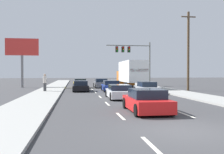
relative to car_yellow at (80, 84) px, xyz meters
name	(u,v)px	position (x,y,z in m)	size (l,w,h in m)	color
ground_plane	(104,88)	(3.16, -1.97, -0.59)	(140.00, 140.00, 0.00)	#3D3D3F
sidewalk_right	(164,90)	(9.95, -6.97, -0.52)	(3.09, 80.00, 0.14)	#9E9E99
sidewalk_left	(49,91)	(-3.64, -6.97, -0.52)	(3.09, 80.00, 0.14)	#9E9E99
lane_markings	(105,89)	(3.16, -3.66, -0.59)	(3.54, 62.00, 0.01)	silver
car_yellow	(80,84)	(0.00, 0.00, 0.00)	(1.99, 4.28, 1.29)	yellow
car_black	(81,86)	(-0.08, -6.58, -0.04)	(1.85, 4.28, 1.21)	black
car_gray	(101,83)	(2.98, 0.08, 0.02)	(1.96, 4.61, 1.31)	slate
car_blue	(111,86)	(3.39, -7.15, -0.01)	(2.01, 4.06, 1.26)	#1E389E
car_white	(119,92)	(2.92, -15.33, -0.05)	(2.03, 4.31, 1.16)	white
car_red	(146,101)	(3.10, -22.55, -0.01)	(2.00, 4.03, 1.25)	red
box_truck	(131,73)	(6.76, -2.96, 1.51)	(2.67, 8.96, 3.66)	white
car_silver	(147,88)	(6.58, -10.91, -0.03)	(1.84, 4.52, 1.22)	#B7BABF
traffic_signal_mast	(130,53)	(8.35, 4.48, 4.87)	(7.44, 0.69, 7.23)	#595B56
utility_pole_mid	(188,50)	(12.73, -7.50, 4.27)	(1.80, 0.28, 9.44)	brown
roadside_billboard	(22,52)	(-8.31, 1.98, 4.56)	(4.68, 0.36, 7.12)	slate
pedestrian_near_corner	(45,82)	(-3.99, -7.73, 0.50)	(0.38, 0.38, 1.88)	#3F3F42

